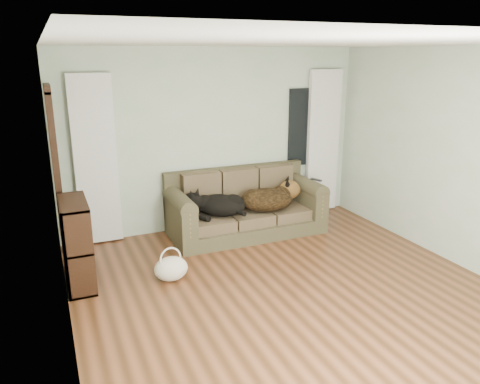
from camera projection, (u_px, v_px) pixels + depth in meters
name	position (u px, v px, depth m)	size (l,w,h in m)	color
floor	(298.00, 299.00, 4.97)	(5.00, 5.00, 0.00)	#452714
ceiling	(308.00, 43.00, 4.23)	(5.00, 5.00, 0.00)	white
wall_back	(215.00, 140.00, 6.80)	(4.50, 0.04, 2.60)	silver
wall_left	(59.00, 210.00, 3.75)	(0.04, 5.00, 2.60)	silver
wall_right	(470.00, 161.00, 5.44)	(0.04, 5.00, 2.60)	silver
curtain_left	(96.00, 161.00, 6.13)	(0.55, 0.08, 2.25)	white
curtain_right	(323.00, 142.00, 7.45)	(0.55, 0.08, 2.25)	white
window_pane	(303.00, 127.00, 7.29)	(0.50, 0.03, 1.20)	black
door_casing	(57.00, 179.00, 5.65)	(0.07, 0.60, 2.10)	black
sofa	(246.00, 203.00, 6.68)	(2.18, 0.94, 0.89)	#484526
dog_black_lab	(217.00, 206.00, 6.46)	(0.70, 0.49, 0.30)	black
dog_shepherd	(269.00, 200.00, 6.69)	(0.79, 0.56, 0.35)	black
tv_remote	(316.00, 180.00, 6.85)	(0.05, 0.17, 0.02)	black
tote_bag	(171.00, 267.00, 5.34)	(0.39, 0.30, 0.28)	silver
bookshelf	(77.00, 242.00, 5.17)	(0.29, 0.78, 0.98)	black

